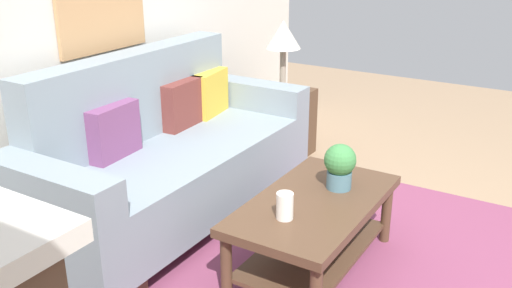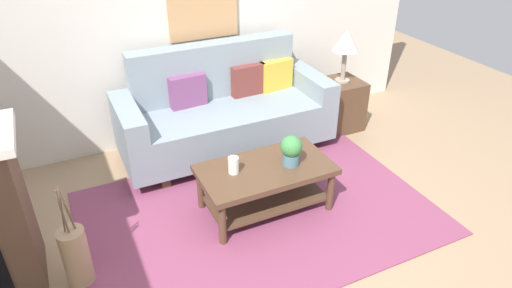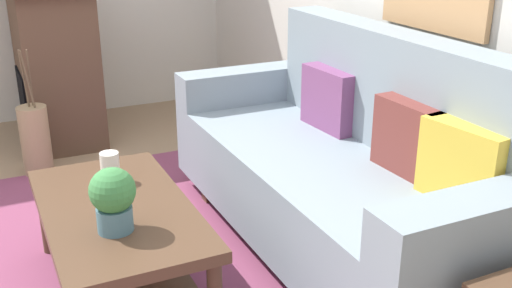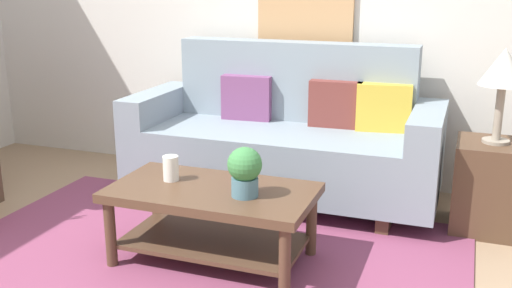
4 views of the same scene
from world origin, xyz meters
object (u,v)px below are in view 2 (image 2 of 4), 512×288
(couch, at_px, (224,112))
(throw_pillow_mustard, at_px, (276,75))
(table_lamp, at_px, (346,43))
(tabletop_vase, at_px, (234,165))
(throw_pillow_plum, at_px, (188,91))
(potted_plant_tabletop, at_px, (291,150))
(throw_pillow_maroon, at_px, (248,80))
(floor_vase, at_px, (76,257))
(coffee_table, at_px, (265,179))
(side_table, at_px, (340,104))
(framed_painting, at_px, (203,4))

(couch, distance_m, throw_pillow_mustard, 0.71)
(table_lamp, bearing_deg, tabletop_vase, -150.78)
(throw_pillow_plum, bearing_deg, potted_plant_tabletop, -69.62)
(table_lamp, bearing_deg, potted_plant_tabletop, -139.64)
(throw_pillow_plum, relative_size, tabletop_vase, 2.57)
(throw_pillow_plum, height_order, table_lamp, table_lamp)
(throw_pillow_maroon, xyz_separation_m, floor_vase, (-1.93, -1.38, -0.45))
(coffee_table, height_order, potted_plant_tabletop, potted_plant_tabletop)
(throw_pillow_plum, height_order, coffee_table, throw_pillow_plum)
(side_table, bearing_deg, table_lamp, 0.00)
(floor_vase, bearing_deg, throw_pillow_plum, 47.08)
(couch, xyz_separation_m, throw_pillow_maroon, (0.33, 0.13, 0.25))
(throw_pillow_mustard, height_order, side_table, throw_pillow_mustard)
(couch, relative_size, floor_vase, 4.62)
(couch, xyz_separation_m, table_lamp, (1.36, -0.09, 0.56))
(throw_pillow_plum, bearing_deg, couch, -21.20)
(potted_plant_tabletop, height_order, side_table, potted_plant_tabletop)
(throw_pillow_maroon, distance_m, framed_painting, 0.87)
(potted_plant_tabletop, bearing_deg, throw_pillow_maroon, 81.50)
(potted_plant_tabletop, bearing_deg, tabletop_vase, 169.40)
(couch, distance_m, coffee_table, 1.09)
(floor_vase, bearing_deg, side_table, 21.38)
(throw_pillow_plum, xyz_separation_m, framed_painting, (0.33, 0.34, 0.73))
(tabletop_vase, distance_m, framed_painting, 1.79)
(coffee_table, bearing_deg, side_table, 34.69)
(coffee_table, distance_m, side_table, 1.74)
(coffee_table, xyz_separation_m, floor_vase, (-1.54, -0.17, -0.09))
(table_lamp, xyz_separation_m, framed_painting, (-1.36, 0.56, 0.42))
(coffee_table, relative_size, floor_vase, 2.40)
(potted_plant_tabletop, bearing_deg, coffee_table, 166.81)
(coffee_table, relative_size, side_table, 1.96)
(throw_pillow_maroon, height_order, coffee_table, throw_pillow_maroon)
(throw_pillow_maroon, distance_m, tabletop_vase, 1.35)
(throw_pillow_maroon, bearing_deg, couch, -158.80)
(side_table, bearing_deg, potted_plant_tabletop, -139.64)
(coffee_table, height_order, table_lamp, table_lamp)
(throw_pillow_maroon, relative_size, throw_pillow_mustard, 1.00)
(side_table, relative_size, table_lamp, 0.98)
(framed_painting, bearing_deg, throw_pillow_mustard, -27.59)
(throw_pillow_mustard, distance_m, coffee_table, 1.45)
(framed_painting, bearing_deg, table_lamp, -22.30)
(throw_pillow_plum, distance_m, side_table, 1.74)
(potted_plant_tabletop, height_order, framed_painting, framed_painting)
(framed_painting, bearing_deg, throw_pillow_plum, -133.73)
(couch, xyz_separation_m, potted_plant_tabletop, (0.14, -1.13, 0.14))
(throw_pillow_maroon, distance_m, floor_vase, 2.42)
(table_lamp, bearing_deg, coffee_table, -145.31)
(throw_pillow_mustard, xyz_separation_m, potted_plant_tabletop, (-0.51, -1.25, -0.11))
(side_table, bearing_deg, throw_pillow_mustard, 162.97)
(floor_vase, bearing_deg, table_lamp, 21.38)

